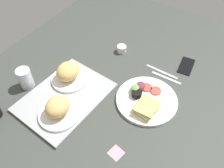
{
  "coord_description": "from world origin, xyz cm",
  "views": [
    {
      "loc": [
        -64.31,
        -39.24,
        93.61
      ],
      "look_at": [
        2.0,
        3.0,
        4.0
      ],
      "focal_mm": 37.27,
      "sensor_mm": 36.0,
      "label": 1
    }
  ],
  "objects_px": {
    "plate_with_salad": "(145,100)",
    "cell_phone": "(186,66)",
    "bread_plate_near": "(58,109)",
    "fork": "(166,78)",
    "knife": "(162,72)",
    "drinking_glass": "(25,78)",
    "serving_tray": "(65,97)",
    "espresso_cup": "(122,49)",
    "bread_plate_far": "(68,74)",
    "sticky_note": "(116,153)"
  },
  "relations": [
    {
      "from": "bread_plate_near",
      "to": "drinking_glass",
      "type": "relative_size",
      "value": 1.75
    },
    {
      "from": "espresso_cup",
      "to": "sticky_note",
      "type": "bearing_deg",
      "value": -151.07
    },
    {
      "from": "bread_plate_near",
      "to": "sticky_note",
      "type": "height_order",
      "value": "bread_plate_near"
    },
    {
      "from": "bread_plate_far",
      "to": "espresso_cup",
      "type": "xyz_separation_m",
      "value": [
        0.36,
        -0.11,
        -0.04
      ]
    },
    {
      "from": "bread_plate_far",
      "to": "plate_with_salad",
      "type": "bearing_deg",
      "value": -76.77
    },
    {
      "from": "bread_plate_near",
      "to": "bread_plate_far",
      "type": "distance_m",
      "value": 0.22
    },
    {
      "from": "bread_plate_near",
      "to": "plate_with_salad",
      "type": "relative_size",
      "value": 0.63
    },
    {
      "from": "bread_plate_far",
      "to": "cell_phone",
      "type": "height_order",
      "value": "bread_plate_far"
    },
    {
      "from": "bread_plate_near",
      "to": "fork",
      "type": "relative_size",
      "value": 1.15
    },
    {
      "from": "fork",
      "to": "serving_tray",
      "type": "bearing_deg",
      "value": 46.41
    },
    {
      "from": "bread_plate_far",
      "to": "fork",
      "type": "distance_m",
      "value": 0.53
    },
    {
      "from": "plate_with_salad",
      "to": "bread_plate_near",
      "type": "bearing_deg",
      "value": 134.13
    },
    {
      "from": "serving_tray",
      "to": "drinking_glass",
      "type": "relative_size",
      "value": 4.04
    },
    {
      "from": "bread_plate_far",
      "to": "knife",
      "type": "xyz_separation_m",
      "value": [
        0.33,
        -0.39,
        -0.06
      ]
    },
    {
      "from": "bread_plate_far",
      "to": "sticky_note",
      "type": "distance_m",
      "value": 0.48
    },
    {
      "from": "bread_plate_near",
      "to": "plate_with_salad",
      "type": "xyz_separation_m",
      "value": [
        0.3,
        -0.3,
        -0.04
      ]
    },
    {
      "from": "bread_plate_near",
      "to": "knife",
      "type": "distance_m",
      "value": 0.61
    },
    {
      "from": "serving_tray",
      "to": "fork",
      "type": "height_order",
      "value": "serving_tray"
    },
    {
      "from": "espresso_cup",
      "to": "sticky_note",
      "type": "relative_size",
      "value": 1.0
    },
    {
      "from": "bread_plate_near",
      "to": "bread_plate_far",
      "type": "relative_size",
      "value": 1.01
    },
    {
      "from": "drinking_glass",
      "to": "fork",
      "type": "xyz_separation_m",
      "value": [
        0.45,
        -0.6,
        -0.05
      ]
    },
    {
      "from": "plate_with_salad",
      "to": "cell_phone",
      "type": "distance_m",
      "value": 0.36
    },
    {
      "from": "serving_tray",
      "to": "espresso_cup",
      "type": "relative_size",
      "value": 8.04
    },
    {
      "from": "drinking_glass",
      "to": "knife",
      "type": "relative_size",
      "value": 0.59
    },
    {
      "from": "serving_tray",
      "to": "fork",
      "type": "bearing_deg",
      "value": -42.91
    },
    {
      "from": "serving_tray",
      "to": "cell_phone",
      "type": "relative_size",
      "value": 3.13
    },
    {
      "from": "serving_tray",
      "to": "knife",
      "type": "bearing_deg",
      "value": -37.72
    },
    {
      "from": "bread_plate_near",
      "to": "drinking_glass",
      "type": "bearing_deg",
      "value": 78.31
    },
    {
      "from": "knife",
      "to": "drinking_glass",
      "type": "bearing_deg",
      "value": 42.08
    },
    {
      "from": "cell_phone",
      "to": "sticky_note",
      "type": "height_order",
      "value": "cell_phone"
    },
    {
      "from": "cell_phone",
      "to": "bread_plate_far",
      "type": "bearing_deg",
      "value": 126.34
    },
    {
      "from": "serving_tray",
      "to": "cell_phone",
      "type": "height_order",
      "value": "serving_tray"
    },
    {
      "from": "serving_tray",
      "to": "bread_plate_near",
      "type": "height_order",
      "value": "bread_plate_near"
    },
    {
      "from": "espresso_cup",
      "to": "fork",
      "type": "distance_m",
      "value": 0.33
    },
    {
      "from": "espresso_cup",
      "to": "plate_with_salad",
      "type": "bearing_deg",
      "value": -131.68
    },
    {
      "from": "drinking_glass",
      "to": "plate_with_salad",
      "type": "bearing_deg",
      "value": -67.53
    },
    {
      "from": "fork",
      "to": "sticky_note",
      "type": "relative_size",
      "value": 3.04
    },
    {
      "from": "bread_plate_near",
      "to": "plate_with_salad",
      "type": "bearing_deg",
      "value": -45.87
    },
    {
      "from": "bread_plate_far",
      "to": "espresso_cup",
      "type": "relative_size",
      "value": 3.46
    },
    {
      "from": "plate_with_salad",
      "to": "cell_phone",
      "type": "bearing_deg",
      "value": -13.28
    },
    {
      "from": "serving_tray",
      "to": "espresso_cup",
      "type": "distance_m",
      "value": 0.47
    },
    {
      "from": "fork",
      "to": "knife",
      "type": "bearing_deg",
      "value": -37.55
    },
    {
      "from": "drinking_glass",
      "to": "espresso_cup",
      "type": "height_order",
      "value": "drinking_glass"
    },
    {
      "from": "drinking_glass",
      "to": "sticky_note",
      "type": "distance_m",
      "value": 0.6
    },
    {
      "from": "serving_tray",
      "to": "sticky_note",
      "type": "xyz_separation_m",
      "value": [
        -0.11,
        -0.37,
        -0.01
      ]
    },
    {
      "from": "bread_plate_far",
      "to": "knife",
      "type": "height_order",
      "value": "bread_plate_far"
    },
    {
      "from": "bread_plate_far",
      "to": "plate_with_salad",
      "type": "relative_size",
      "value": 0.63
    },
    {
      "from": "cell_phone",
      "to": "knife",
      "type": "bearing_deg",
      "value": 133.53
    },
    {
      "from": "espresso_cup",
      "to": "bread_plate_far",
      "type": "bearing_deg",
      "value": 163.08
    },
    {
      "from": "plate_with_salad",
      "to": "espresso_cup",
      "type": "distance_m",
      "value": 0.4
    }
  ]
}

